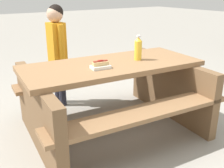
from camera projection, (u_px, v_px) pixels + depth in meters
name	position (u px, v px, depth m)	size (l,w,h in m)	color
ground_plane	(112.00, 129.00, 2.93)	(30.00, 30.00, 0.00)	gray
picnic_table	(112.00, 91.00, 2.78)	(1.93, 1.57, 0.75)	olive
soda_bottle	(138.00, 49.00, 2.75)	(0.08, 0.08, 0.26)	yellow
hotdog_tray	(100.00, 65.00, 2.48)	(0.19, 0.13, 0.08)	white
child_in_coat	(57.00, 43.00, 3.29)	(0.20, 0.32, 1.28)	#262633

